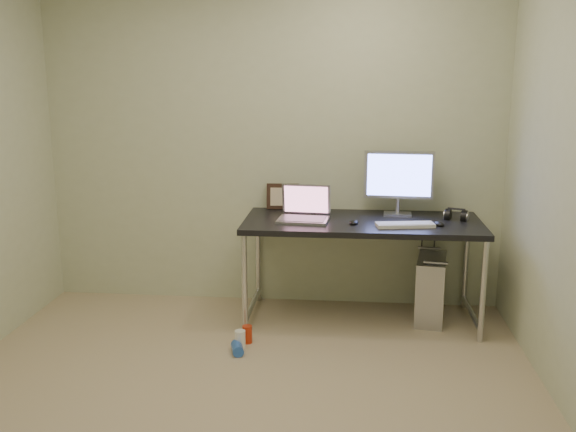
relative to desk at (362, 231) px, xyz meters
The scene contains 17 objects.
floor 1.69m from the desk, 116.60° to the right, with size 3.50×3.50×0.00m, color tan.
wall_back 0.97m from the desk, 151.91° to the left, with size 3.50×0.02×2.50m, color beige.
desk is the anchor object (origin of this frame).
tower_computer 0.68m from the desk, ahead, with size 0.27×0.48×0.50m.
cable_a 0.62m from the desk, 34.69° to the left, with size 0.01×0.01×0.70m, color black.
cable_b 0.69m from the desk, 28.50° to the left, with size 0.01×0.01×0.72m, color black.
can_red 1.10m from the desk, 146.97° to the right, with size 0.07×0.07×0.12m, color red.
can_white 1.17m from the desk, 142.75° to the right, with size 0.07×0.07×0.13m, color white.
can_blue 1.23m from the desk, 139.91° to the right, with size 0.07×0.07×0.13m, color blue.
laptop 0.44m from the desk, behind, with size 0.38×0.32×0.24m.
monitor 0.48m from the desk, 38.13° to the left, with size 0.51×0.16×0.47m.
keyboard 0.34m from the desk, 28.64° to the right, with size 0.39×0.13×0.02m, color white.
mouse_right 0.54m from the desk, 11.00° to the right, with size 0.07×0.11×0.04m, color black.
mouse_left 0.16m from the desk, 118.54° to the right, with size 0.06×0.10×0.03m, color black.
headphones 0.68m from the desk, ahead, with size 0.18×0.10×0.11m.
picture_frame 0.71m from the desk, 151.26° to the left, with size 0.25×0.03×0.20m, color black.
webcam 0.46m from the desk, 145.45° to the left, with size 0.05×0.04×0.12m.
Camera 1 is at (0.59, -3.10, 1.79)m, focal length 40.00 mm.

